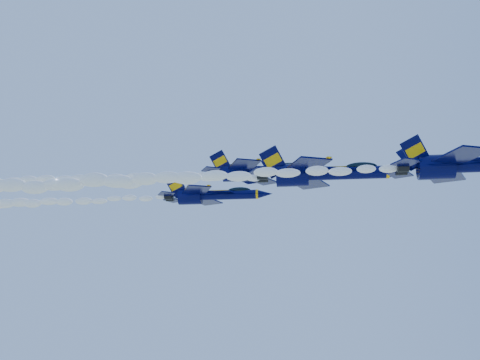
# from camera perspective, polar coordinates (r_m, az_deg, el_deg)

# --- Properties ---
(jet_lead) EXTENTS (16.17, 13.26, 6.01)m
(jet_lead) POSITION_cam_1_polar(r_m,az_deg,el_deg) (62.99, 20.92, 1.34)
(jet_lead) COLOR #020332
(smoke_trail_jet_lead) EXTENTS (35.71, 1.67, 1.50)m
(smoke_trail_jet_lead) POSITION_cam_1_polar(r_m,az_deg,el_deg) (61.61, -1.95, 0.35)
(smoke_trail_jet_lead) COLOR white
(jet_second) EXTENTS (18.16, 14.89, 6.75)m
(jet_second) POSITION_cam_1_polar(r_m,az_deg,el_deg) (73.26, 7.82, 0.63)
(jet_second) COLOR #020332
(smoke_trail_jet_second) EXTENTS (35.71, 1.88, 1.69)m
(smoke_trail_jet_second) POSITION_cam_1_polar(r_m,az_deg,el_deg) (76.99, -11.59, -0.25)
(smoke_trail_jet_second) COLOR white
(jet_third) EXTENTS (15.82, 12.98, 5.88)m
(jet_third) POSITION_cam_1_polar(r_m,az_deg,el_deg) (82.27, 1.73, 0.83)
(jet_third) COLOR #020332
(smoke_trail_jet_third) EXTENTS (35.71, 1.64, 1.47)m
(smoke_trail_jet_third) POSITION_cam_1_polar(r_m,az_deg,el_deg) (87.75, -14.49, 0.07)
(smoke_trail_jet_third) COLOR white
(jet_fourth) EXTENTS (16.62, 13.63, 6.18)m
(jet_fourth) POSITION_cam_1_polar(r_m,az_deg,el_deg) (92.26, -2.72, -1.43)
(jet_fourth) COLOR #020332
(smoke_trail_jet_fourth) EXTENTS (35.71, 1.72, 1.55)m
(smoke_trail_jet_fourth) POSITION_cam_1_polar(r_m,az_deg,el_deg) (99.34, -17.08, -1.97)
(smoke_trail_jet_fourth) COLOR white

